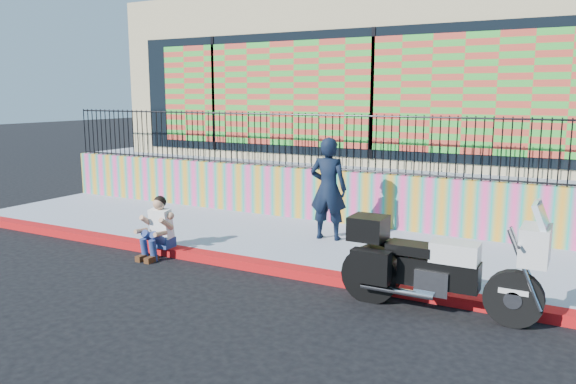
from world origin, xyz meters
The scene contains 10 objects.
ground centered at (0.00, 0.00, 0.00)m, with size 90.00×90.00×0.00m, color black.
red_curb centered at (0.00, 0.00, 0.07)m, with size 16.00×0.30×0.15m, color #A00C0B.
sidewalk centered at (0.00, 1.65, 0.07)m, with size 16.00×3.00×0.15m, color #8C91A8.
mural_wall centered at (0.00, 3.25, 0.70)m, with size 16.00×0.20×1.10m, color #F8418F.
metal_fence centered at (0.00, 3.25, 1.85)m, with size 15.80×0.04×1.20m, color black, non-canonical shape.
elevated_platform centered at (0.00, 8.35, 0.62)m, with size 16.00×10.00×1.25m, color #8C91A8.
storefront_building centered at (0.00, 8.13, 3.25)m, with size 14.00×8.06×4.00m.
police_motorcycle centered at (2.59, -0.43, 0.67)m, with size 2.58×0.85×1.61m.
police_officer centered at (0.01, 1.86, 1.11)m, with size 0.70×0.46×1.92m, color black.
seated_man centered at (-2.34, -0.26, 0.45)m, with size 0.54×0.71×1.06m.
Camera 1 is at (4.26, -7.55, 2.86)m, focal length 35.00 mm.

